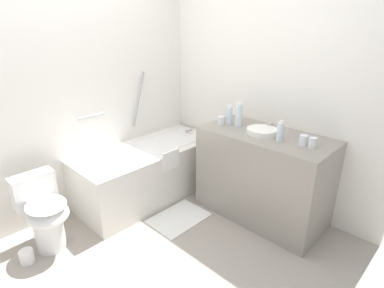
% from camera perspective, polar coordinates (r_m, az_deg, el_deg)
% --- Properties ---
extents(ground_plane, '(4.08, 4.08, 0.00)m').
position_cam_1_polar(ground_plane, '(2.72, -8.82, -20.74)').
color(ground_plane, '#9E9389').
extents(wall_back_tiled, '(3.48, 0.10, 2.53)m').
position_cam_1_polar(wall_back_tiled, '(3.13, -23.90, 9.62)').
color(wall_back_tiled, white).
rests_on(wall_back_tiled, ground_plane).
extents(wall_right_mirror, '(0.10, 2.70, 2.53)m').
position_cam_1_polar(wall_right_mirror, '(3.25, 13.02, 11.26)').
color(wall_right_mirror, white).
rests_on(wall_right_mirror, ground_plane).
extents(bathtub, '(1.62, 0.70, 1.33)m').
position_cam_1_polar(bathtub, '(3.43, -8.05, -4.76)').
color(bathtub, silver).
rests_on(bathtub, ground_plane).
extents(toilet, '(0.35, 0.49, 0.67)m').
position_cam_1_polar(toilet, '(2.89, -26.00, -11.64)').
color(toilet, white).
rests_on(toilet, ground_plane).
extents(vanity_counter, '(0.61, 1.23, 0.87)m').
position_cam_1_polar(vanity_counter, '(3.07, 13.15, -5.84)').
color(vanity_counter, gray).
rests_on(vanity_counter, ground_plane).
extents(sink_basin, '(0.28, 0.28, 0.05)m').
position_cam_1_polar(sink_basin, '(2.88, 13.01, 2.37)').
color(sink_basin, white).
rests_on(sink_basin, vanity_counter).
extents(sink_faucet, '(0.10, 0.15, 0.08)m').
position_cam_1_polar(sink_faucet, '(3.02, 14.75, 3.25)').
color(sink_faucet, silver).
rests_on(sink_faucet, vanity_counter).
extents(water_bottle_0, '(0.06, 0.06, 0.20)m').
position_cam_1_polar(water_bottle_0, '(3.08, 7.05, 5.35)').
color(water_bottle_0, silver).
rests_on(water_bottle_0, vanity_counter).
extents(water_bottle_1, '(0.06, 0.06, 0.18)m').
position_cam_1_polar(water_bottle_1, '(2.72, 16.32, 2.24)').
color(water_bottle_1, silver).
rests_on(water_bottle_1, vanity_counter).
extents(water_bottle_2, '(0.07, 0.07, 0.24)m').
position_cam_1_polar(water_bottle_2, '(3.04, 8.82, 5.45)').
color(water_bottle_2, silver).
rests_on(water_bottle_2, vanity_counter).
extents(drinking_glass_0, '(0.06, 0.06, 0.09)m').
position_cam_1_polar(drinking_glass_0, '(2.67, 21.77, 0.24)').
color(drinking_glass_0, white).
rests_on(drinking_glass_0, vanity_counter).
extents(drinking_glass_1, '(0.07, 0.07, 0.09)m').
position_cam_1_polar(drinking_glass_1, '(2.70, 20.26, 0.71)').
color(drinking_glass_1, white).
rests_on(drinking_glass_1, vanity_counter).
extents(drinking_glass_2, '(0.07, 0.07, 0.09)m').
position_cam_1_polar(drinking_glass_2, '(3.08, 5.51, 4.43)').
color(drinking_glass_2, white).
rests_on(drinking_glass_2, vanity_counter).
extents(bath_mat, '(0.56, 0.40, 0.01)m').
position_cam_1_polar(bath_mat, '(3.14, -2.50, -13.75)').
color(bath_mat, white).
rests_on(bath_mat, ground_plane).
extents(toilet_paper_roll, '(0.11, 0.11, 0.12)m').
position_cam_1_polar(toilet_paper_roll, '(2.96, -28.68, -18.11)').
color(toilet_paper_roll, white).
rests_on(toilet_paper_roll, ground_plane).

